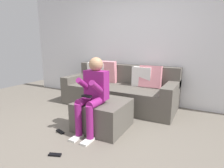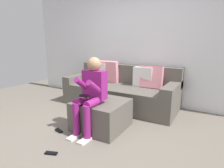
% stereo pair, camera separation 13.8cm
% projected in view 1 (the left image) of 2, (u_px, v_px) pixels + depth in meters
% --- Properties ---
extents(ground_plane, '(7.86, 7.86, 0.00)m').
position_uv_depth(ground_plane, '(87.00, 138.00, 2.54)').
color(ground_plane, '#6B6359').
extents(wall_back, '(6.05, 0.10, 2.53)m').
position_uv_depth(wall_back, '(138.00, 45.00, 3.97)').
color(wall_back, silver).
rests_on(wall_back, ground_plane).
extents(couch_sectional, '(2.34, 0.98, 0.92)m').
position_uv_depth(couch_sectional, '(120.00, 90.00, 3.87)').
color(couch_sectional, '#59544C').
rests_on(couch_sectional, ground_plane).
extents(ottoman, '(0.74, 0.73, 0.44)m').
position_uv_depth(ottoman, '(103.00, 114.00, 2.81)').
color(ottoman, '#59544C').
rests_on(ottoman, ground_plane).
extents(person_seated, '(0.35, 0.60, 1.11)m').
position_uv_depth(person_seated, '(93.00, 91.00, 2.58)').
color(person_seated, '#8C1E72').
rests_on(person_seated, ground_plane).
extents(remote_near_ottoman, '(0.16, 0.10, 0.02)m').
position_uv_depth(remote_near_ottoman, '(55.00, 155.00, 2.13)').
color(remote_near_ottoman, black).
rests_on(remote_near_ottoman, ground_plane).
extents(remote_by_storage_bin, '(0.17, 0.10, 0.02)m').
position_uv_depth(remote_by_storage_bin, '(60.00, 132.00, 2.69)').
color(remote_by_storage_bin, black).
rests_on(remote_by_storage_bin, ground_plane).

